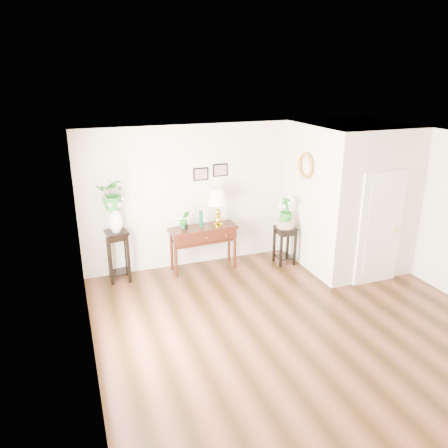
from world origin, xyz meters
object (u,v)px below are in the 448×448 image
console_table (203,248)px  plant_stand_b (284,245)px  plant_stand_a (118,256)px  table_lamp (218,208)px

console_table → plant_stand_b: 1.66m
console_table → plant_stand_a: 1.63m
console_table → plant_stand_a: bearing=174.8°
table_lamp → plant_stand_a: 2.08m
plant_stand_a → plant_stand_b: plant_stand_a is taller
table_lamp → plant_stand_b: table_lamp is taller
table_lamp → plant_stand_b: (1.31, -0.32, -0.84)m
table_lamp → console_table: bearing=180.0°
plant_stand_a → console_table: bearing=-2.1°
plant_stand_b → plant_stand_a: bearing=173.3°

